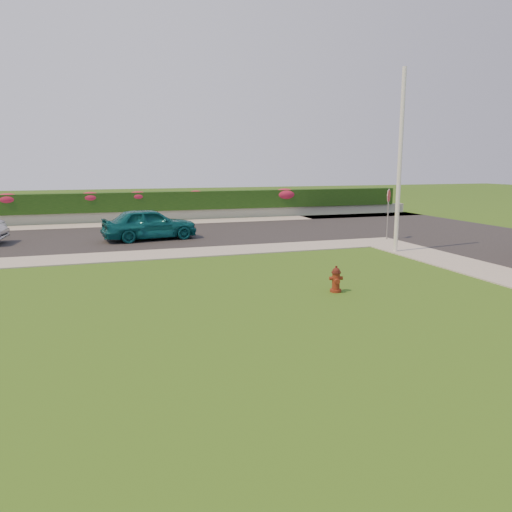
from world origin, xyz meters
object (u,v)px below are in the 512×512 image
object	(u,v)px
fire_hydrant	(336,280)
stop_sign	(388,203)
utility_pole	(400,162)
sedan_teal	(150,224)

from	to	relation	value
fire_hydrant	stop_sign	distance (m)	9.94
utility_pole	stop_sign	world-z (taller)	utility_pole
stop_sign	utility_pole	bearing A→B (deg)	-138.97
fire_hydrant	sedan_teal	bearing A→B (deg)	121.32
fire_hydrant	stop_sign	xyz separation A→B (m)	(6.40, 7.49, 1.32)
sedan_teal	utility_pole	world-z (taller)	utility_pole
utility_pole	stop_sign	bearing A→B (deg)	62.94
utility_pole	stop_sign	xyz separation A→B (m)	(1.42, 2.78, -1.74)
fire_hydrant	sedan_teal	xyz separation A→B (m)	(-3.62, 10.71, 0.40)
stop_sign	fire_hydrant	bearing A→B (deg)	-152.42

